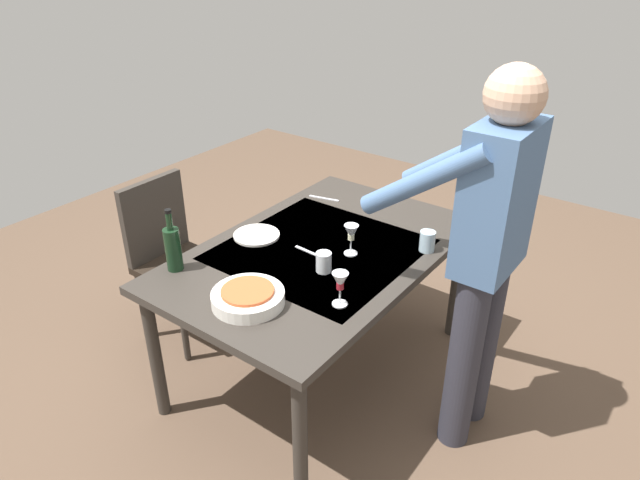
% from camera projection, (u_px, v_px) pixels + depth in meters
% --- Properties ---
extents(ground_plane, '(6.00, 6.00, 0.00)m').
position_uv_depth(ground_plane, '(320.00, 368.00, 3.09)').
color(ground_plane, brown).
extents(dining_table, '(1.55, 1.00, 0.74)m').
position_uv_depth(dining_table, '(320.00, 262.00, 2.77)').
color(dining_table, '#332D28').
rests_on(dining_table, ground_plane).
extents(chair_near, '(0.40, 0.40, 0.91)m').
position_uv_depth(chair_near, '(170.00, 250.00, 3.15)').
color(chair_near, black).
rests_on(chair_near, ground_plane).
extents(person_server, '(0.42, 0.61, 1.69)m').
position_uv_depth(person_server, '(485.00, 247.00, 2.29)').
color(person_server, '#2D2D38').
rests_on(person_server, ground_plane).
extents(wine_bottle, '(0.07, 0.07, 0.30)m').
position_uv_depth(wine_bottle, '(173.00, 248.00, 2.53)').
color(wine_bottle, black).
rests_on(wine_bottle, dining_table).
extents(wine_glass_left, '(0.07, 0.07, 0.15)m').
position_uv_depth(wine_glass_left, '(340.00, 283.00, 2.28)').
color(wine_glass_left, white).
rests_on(wine_glass_left, dining_table).
extents(wine_glass_right, '(0.07, 0.07, 0.15)m').
position_uv_depth(wine_glass_right, '(351.00, 234.00, 2.65)').
color(wine_glass_right, white).
rests_on(wine_glass_right, dining_table).
extents(water_cup_near_left, '(0.07, 0.07, 0.10)m').
position_uv_depth(water_cup_near_left, '(427.00, 241.00, 2.70)').
color(water_cup_near_left, silver).
rests_on(water_cup_near_left, dining_table).
extents(water_cup_near_right, '(0.07, 0.07, 0.09)m').
position_uv_depth(water_cup_near_right, '(324.00, 262.00, 2.54)').
color(water_cup_near_right, silver).
rests_on(water_cup_near_right, dining_table).
extents(serving_bowl_pasta, '(0.30, 0.30, 0.07)m').
position_uv_depth(serving_bowl_pasta, '(248.00, 297.00, 2.32)').
color(serving_bowl_pasta, white).
rests_on(serving_bowl_pasta, dining_table).
extents(dinner_plate_near, '(0.23, 0.23, 0.01)m').
position_uv_depth(dinner_plate_near, '(257.00, 235.00, 2.85)').
color(dinner_plate_near, white).
rests_on(dinner_plate_near, dining_table).
extents(table_knife, '(0.03, 0.20, 0.00)m').
position_uv_depth(table_knife, '(311.00, 253.00, 2.70)').
color(table_knife, silver).
rests_on(table_knife, dining_table).
extents(table_fork, '(0.05, 0.18, 0.00)m').
position_uv_depth(table_fork, '(324.00, 198.00, 3.24)').
color(table_fork, silver).
rests_on(table_fork, dining_table).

